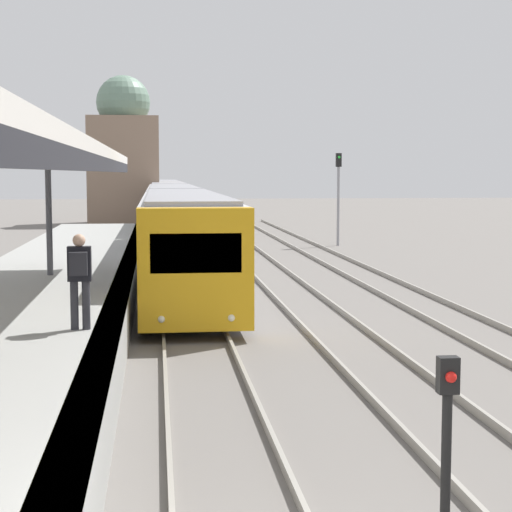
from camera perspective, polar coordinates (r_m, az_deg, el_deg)
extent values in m
cube|color=black|center=(12.95, -10.59, 6.10)|extent=(0.08, 25.55, 0.24)
cylinder|color=#47474C|center=(23.35, -13.63, 2.39)|extent=(0.16, 0.16, 2.97)
cylinder|color=#2D2D33|center=(15.15, -12.01, -3.24)|extent=(0.14, 0.14, 0.85)
cylinder|color=#2D2D33|center=(15.14, -11.26, -3.23)|extent=(0.14, 0.14, 0.85)
cube|color=black|center=(15.05, -11.69, -0.51)|extent=(0.40, 0.22, 0.60)
sphere|color=tan|center=(15.02, -11.72, 1.03)|extent=(0.22, 0.22, 0.22)
cube|color=#232328|center=(14.85, -11.76, -0.51)|extent=(0.30, 0.18, 0.40)
cube|color=gold|center=(19.00, -4.06, -0.86)|extent=(2.56, 0.70, 2.72)
cube|color=black|center=(18.64, -4.02, 0.19)|extent=(2.00, 0.04, 0.87)
sphere|color=#EFEACC|center=(18.80, -6.33, -4.21)|extent=(0.16, 0.16, 0.16)
sphere|color=#EFEACC|center=(18.87, -1.66, -4.15)|extent=(0.16, 0.16, 0.16)
cube|color=silver|center=(27.72, -4.89, 1.14)|extent=(2.56, 16.82, 2.72)
cube|color=gray|center=(27.65, -4.91, 4.07)|extent=(2.25, 16.49, 0.12)
cube|color=black|center=(27.70, -4.89, 1.76)|extent=(2.58, 15.48, 0.71)
cylinder|color=black|center=(22.42, -7.20, -3.21)|extent=(0.12, 0.70, 0.70)
cylinder|color=black|center=(22.50, -1.65, -3.14)|extent=(0.12, 0.70, 0.70)
cylinder|color=black|center=(33.27, -7.04, -0.36)|extent=(0.12, 0.70, 0.70)
cylinder|color=black|center=(33.33, -3.30, -0.32)|extent=(0.12, 0.70, 0.70)
cube|color=silver|center=(44.86, -5.58, 2.81)|extent=(2.56, 16.82, 2.72)
cube|color=gray|center=(44.82, -5.59, 4.62)|extent=(2.25, 16.49, 0.12)
cube|color=black|center=(44.85, -5.58, 3.19)|extent=(2.58, 15.48, 0.71)
cylinder|color=black|center=(39.48, -6.98, 0.56)|extent=(0.12, 0.70, 0.70)
cylinder|color=black|center=(39.53, -3.83, 0.60)|extent=(0.12, 0.70, 0.70)
cylinder|color=black|center=(50.39, -6.92, 1.63)|extent=(0.12, 0.70, 0.70)
cylinder|color=black|center=(50.42, -4.45, 1.66)|extent=(0.12, 0.70, 0.70)
cube|color=silver|center=(62.02, -5.89, 3.55)|extent=(2.56, 16.82, 2.72)
cube|color=gray|center=(61.99, -5.90, 4.86)|extent=(2.25, 16.49, 0.12)
cube|color=black|center=(62.01, -5.89, 3.83)|extent=(2.58, 15.48, 0.71)
cylinder|color=black|center=(56.61, -6.90, 2.06)|extent=(0.12, 0.70, 0.70)
cylinder|color=black|center=(56.64, -4.70, 2.08)|extent=(0.12, 0.70, 0.70)
cylinder|color=black|center=(67.53, -6.86, 2.61)|extent=(0.12, 0.70, 0.70)
cylinder|color=black|center=(67.56, -5.02, 2.63)|extent=(0.12, 0.70, 0.70)
cube|color=silver|center=(79.18, -6.06, 3.97)|extent=(2.56, 16.82, 2.72)
cube|color=gray|center=(79.16, -6.07, 5.00)|extent=(2.25, 16.49, 0.12)
cube|color=black|center=(79.18, -6.06, 4.19)|extent=(2.58, 15.48, 0.71)
cylinder|color=black|center=(73.76, -6.85, 2.86)|extent=(0.12, 0.70, 0.70)
cylinder|color=black|center=(73.79, -5.16, 2.87)|extent=(0.12, 0.70, 0.70)
cylinder|color=black|center=(84.69, -6.83, 3.20)|extent=(0.12, 0.70, 0.70)
cylinder|color=black|center=(84.71, -5.36, 3.21)|extent=(0.12, 0.70, 0.70)
cylinder|color=black|center=(8.81, 12.54, -14.02)|extent=(0.10, 0.10, 1.62)
cube|color=black|center=(8.54, 12.68, -7.75)|extent=(0.20, 0.14, 0.36)
sphere|color=red|center=(8.45, 12.88, -7.89)|extent=(0.11, 0.11, 0.11)
cylinder|color=gray|center=(44.44, 5.51, 3.76)|extent=(0.14, 0.14, 4.78)
cube|color=black|center=(44.43, 5.53, 6.39)|extent=(0.28, 0.20, 0.70)
sphere|color=green|center=(44.31, 5.57, 6.57)|extent=(0.14, 0.14, 0.14)
cube|color=#89705B|center=(64.53, -8.78, 5.64)|extent=(5.15, 5.15, 7.87)
sphere|color=slate|center=(64.74, -8.85, 10.09)|extent=(3.96, 3.96, 3.96)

